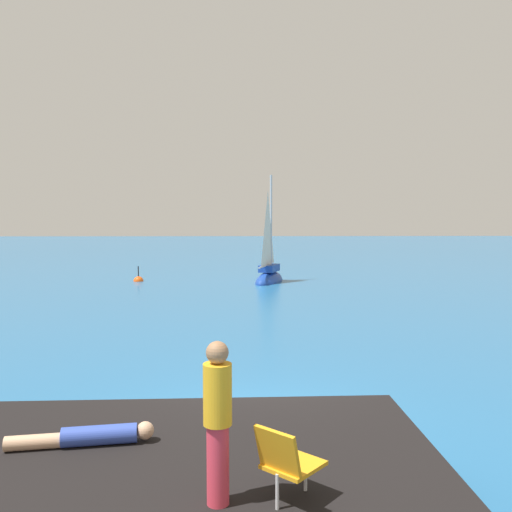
{
  "coord_description": "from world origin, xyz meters",
  "views": [
    {
      "loc": [
        -0.2,
        -9.98,
        3.9
      ],
      "look_at": [
        0.32,
        16.09,
        1.82
      ],
      "focal_mm": 38.5,
      "sensor_mm": 36.0,
      "label": 1
    }
  ],
  "objects_px": {
    "sailboat_near": "(269,276)",
    "person_standing": "(218,418)",
    "person_sunbather": "(89,436)",
    "marker_buoy": "(138,281)",
    "beach_chair": "(286,460)"
  },
  "relations": [
    {
      "from": "person_sunbather",
      "to": "marker_buoy",
      "type": "height_order",
      "value": "person_sunbather"
    },
    {
      "from": "marker_buoy",
      "to": "sailboat_near",
      "type": "bearing_deg",
      "value": -3.91
    },
    {
      "from": "person_standing",
      "to": "beach_chair",
      "type": "bearing_deg",
      "value": -145.1
    },
    {
      "from": "person_standing",
      "to": "marker_buoy",
      "type": "bearing_deg",
      "value": -41.98
    },
    {
      "from": "person_sunbather",
      "to": "marker_buoy",
      "type": "relative_size",
      "value": 1.55
    },
    {
      "from": "sailboat_near",
      "to": "beach_chair",
      "type": "distance_m",
      "value": 25.38
    },
    {
      "from": "beach_chair",
      "to": "person_standing",
      "type": "bearing_deg",
      "value": 131.2
    },
    {
      "from": "person_sunbather",
      "to": "beach_chair",
      "type": "relative_size",
      "value": 2.2
    },
    {
      "from": "sailboat_near",
      "to": "person_sunbather",
      "type": "distance_m",
      "value": 24.18
    },
    {
      "from": "beach_chair",
      "to": "marker_buoy",
      "type": "relative_size",
      "value": 0.71
    },
    {
      "from": "sailboat_near",
      "to": "person_sunbather",
      "type": "relative_size",
      "value": 3.75
    },
    {
      "from": "sailboat_near",
      "to": "person_standing",
      "type": "relative_size",
      "value": 4.05
    },
    {
      "from": "sailboat_near",
      "to": "beach_chair",
      "type": "bearing_deg",
      "value": -162.65
    },
    {
      "from": "person_sunbather",
      "to": "sailboat_near",
      "type": "bearing_deg",
      "value": -106.8
    },
    {
      "from": "person_standing",
      "to": "beach_chair",
      "type": "relative_size",
      "value": 2.03
    }
  ]
}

